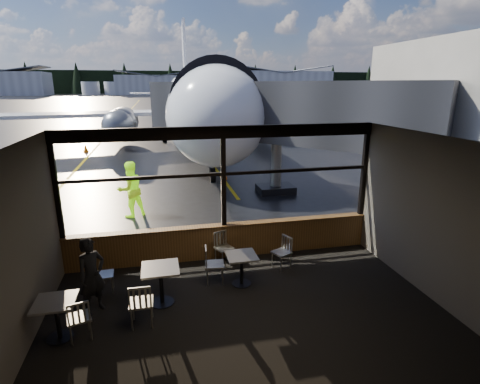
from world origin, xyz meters
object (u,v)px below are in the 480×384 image
object	(u,v)px
chair_near_e	(281,253)
chair_mid_w	(104,275)
cafe_table_left	(58,320)
cafe_table_near	(241,270)
passenger	(92,276)
cone_nose	(224,175)
ground_crew	(130,189)
jet_bridge	(286,136)
chair_left_s	(79,318)
cone_wing	(86,148)
cafe_table_mid	(161,286)
airliner	(193,65)
chair_near_n	(224,248)
chair_near_w	(215,265)
chair_mid_s	(141,303)

from	to	relation	value
chair_near_e	chair_mid_w	bearing A→B (deg)	68.40
cafe_table_left	chair_near_e	distance (m)	5.12
cafe_table_left	chair_near_e	xyz separation A→B (m)	(4.83, 1.71, 0.03)
cafe_table_near	chair_near_e	world-z (taller)	chair_near_e
passenger	cone_nose	world-z (taller)	passenger
cafe_table_left	ground_crew	world-z (taller)	ground_crew
jet_bridge	cafe_table_left	bearing A→B (deg)	-131.16
chair_mid_w	chair_left_s	world-z (taller)	chair_left_s
cone_wing	chair_left_s	bearing A→B (deg)	-81.21
chair_near_e	cafe_table_left	bearing A→B (deg)	84.82
chair_mid_w	passenger	world-z (taller)	passenger
cafe_table_near	cafe_table_left	world-z (taller)	cafe_table_left
cafe_table_left	cafe_table_mid	bearing A→B (deg)	22.15
chair_mid_w	airliner	bearing A→B (deg)	165.97
cafe_table_mid	cafe_table_left	bearing A→B (deg)	-157.85
chair_mid_w	passenger	size ratio (longest dim) A/B	0.53
chair_near_n	chair_left_s	size ratio (longest dim) A/B	1.02
cone_nose	chair_near_e	bearing A→B (deg)	-91.57
airliner	chair_mid_w	size ratio (longest dim) A/B	46.01
airliner	ground_crew	bearing A→B (deg)	-100.86
cafe_table_near	chair_left_s	world-z (taller)	chair_left_s
cafe_table_near	ground_crew	distance (m)	6.12
chair_near_w	cone_nose	xyz separation A→B (m)	(2.00, 9.83, -0.23)
cafe_table_near	cafe_table_mid	size ratio (longest dim) A/B	0.89
cafe_table_mid	cone_wing	distance (m)	20.67
airliner	chair_mid_w	bearing A→B (deg)	-98.67
chair_near_n	cafe_table_left	bearing A→B (deg)	10.19
chair_near_e	cone_wing	bearing A→B (deg)	-2.86
cafe_table_near	cone_nose	distance (m)	10.15
chair_near_n	cone_wing	world-z (taller)	chair_near_n
cafe_table_mid	chair_mid_s	size ratio (longest dim) A/B	0.90
ground_crew	cone_nose	xyz separation A→B (m)	(4.14, 4.60, -0.75)
cafe_table_near	chair_mid_w	xyz separation A→B (m)	(-3.04, 0.33, 0.05)
cafe_table_left	chair_mid_s	distance (m)	1.47
chair_near_n	jet_bridge	bearing A→B (deg)	-144.85
passenger	cone_nose	size ratio (longest dim) A/B	3.56
cafe_table_mid	airliner	bearing A→B (deg)	82.16
passenger	cone_nose	xyz separation A→B (m)	(4.57, 10.43, -0.58)
chair_near_e	cone_nose	world-z (taller)	chair_near_e
chair_near_e	chair_near_w	size ratio (longest dim) A/B	0.93
chair_mid_s	chair_mid_w	xyz separation A→B (m)	(-0.84, 1.39, -0.04)
cafe_table_near	cone_wing	distance (m)	20.77
chair_mid_s	chair_left_s	world-z (taller)	chair_mid_s
cafe_table_mid	jet_bridge	bearing A→B (deg)	54.50
cafe_table_near	jet_bridge	bearing A→B (deg)	63.67
chair_near_e	chair_left_s	distance (m)	4.80
chair_near_w	ground_crew	distance (m)	5.67
cafe_table_left	chair_mid_w	xyz separation A→B (m)	(0.63, 1.48, 0.04)
cone_wing	cafe_table_mid	bearing A→B (deg)	-76.81
cone_nose	chair_near_w	bearing A→B (deg)	-101.53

